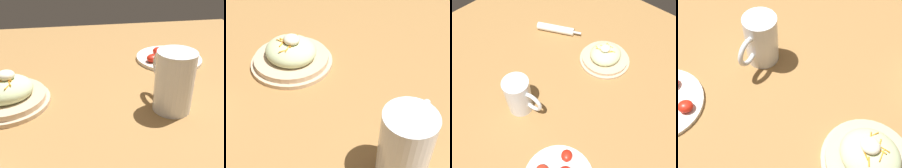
# 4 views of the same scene
# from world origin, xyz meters

# --- Properties ---
(ground_plane) EXTENTS (1.43, 1.43, 0.00)m
(ground_plane) POSITION_xyz_m (0.00, 0.00, 0.00)
(ground_plane) COLOR #9E703D
(salad_plate) EXTENTS (0.21, 0.21, 0.09)m
(salad_plate) POSITION_xyz_m (-0.22, 0.07, 0.03)
(salad_plate) COLOR #D1B28E
(salad_plate) RESTS_ON ground_plane
(beer_mug) EXTENTS (0.09, 0.15, 0.15)m
(beer_mug) POSITION_xyz_m (0.17, -0.02, 0.07)
(beer_mug) COLOR white
(beer_mug) RESTS_ON ground_plane
(tomato_plate) EXTENTS (0.22, 0.22, 0.04)m
(tomato_plate) POSITION_xyz_m (0.27, 0.26, 0.01)
(tomato_plate) COLOR white
(tomato_plate) RESTS_ON ground_plane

